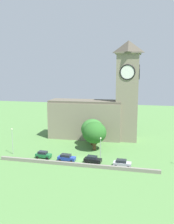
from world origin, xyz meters
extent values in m
plane|color=#517F42|center=(0.00, 15.00, 0.00)|extent=(200.00, 200.00, 0.00)
cube|color=gray|center=(-3.82, 22.50, 6.42)|extent=(25.64, 9.69, 12.84)
cube|color=#5C5547|center=(-3.82, 22.50, 13.19)|extent=(25.62, 8.97, 0.70)
cube|color=gray|center=(10.69, 22.89, 14.60)|extent=(7.43, 7.43, 29.21)
cube|color=#675F4F|center=(10.69, 22.89, 29.46)|extent=(8.61, 8.61, 0.50)
pyramid|color=#484338|center=(10.69, 22.89, 31.69)|extent=(7.80, 7.80, 3.98)
cylinder|color=white|center=(10.79, 19.21, 23.36)|extent=(4.63, 0.24, 4.63)
torus|color=black|center=(10.79, 19.21, 23.36)|extent=(5.06, 0.55, 5.05)
cylinder|color=white|center=(14.37, 22.99, 23.36)|extent=(0.24, 4.63, 4.63)
torus|color=black|center=(14.37, 22.99, 23.36)|extent=(0.55, 5.06, 5.05)
cube|color=gray|center=(0.00, -4.59, 0.44)|extent=(41.47, 0.70, 0.89)
cube|color=#1E6B38|center=(-10.18, -0.93, 0.77)|extent=(4.39, 2.03, 0.86)
cube|color=#1E232B|center=(-10.40, -0.91, 1.54)|extent=(2.49, 1.71, 0.68)
cylinder|color=black|center=(-8.67, -0.12, 0.34)|extent=(0.70, 0.36, 0.69)
cylinder|color=black|center=(-8.78, -1.90, 0.34)|extent=(0.70, 0.36, 0.69)
cylinder|color=black|center=(-11.59, 0.05, 0.34)|extent=(0.70, 0.36, 0.69)
cylinder|color=black|center=(-11.69, -1.73, 0.34)|extent=(0.70, 0.36, 0.69)
cube|color=#233D9E|center=(-3.26, -1.63, 0.75)|extent=(4.80, 2.03, 0.83)
cube|color=#1E232B|center=(-3.50, -1.62, 1.50)|extent=(2.71, 1.71, 0.66)
cylinder|color=black|center=(-1.62, -0.80, 0.33)|extent=(0.68, 0.36, 0.67)
cylinder|color=black|center=(-1.70, -2.61, 0.33)|extent=(0.68, 0.36, 0.67)
cylinder|color=black|center=(-4.82, -0.66, 0.33)|extent=(0.68, 0.36, 0.67)
cylinder|color=black|center=(-4.90, -2.47, 0.33)|extent=(0.68, 0.36, 0.67)
cube|color=black|center=(3.78, -1.30, 0.74)|extent=(4.70, 2.39, 0.82)
cube|color=#1E232B|center=(3.55, -1.27, 1.48)|extent=(2.70, 1.95, 0.65)
cylinder|color=black|center=(5.41, -0.50, 0.33)|extent=(0.69, 0.41, 0.66)
cylinder|color=black|center=(5.20, -2.41, 0.33)|extent=(0.69, 0.41, 0.66)
cylinder|color=black|center=(2.35, -0.18, 0.33)|extent=(0.69, 0.41, 0.66)
cylinder|color=black|center=(2.15, -2.09, 0.33)|extent=(0.69, 0.41, 0.66)
cube|color=silver|center=(11.52, -2.28, 0.75)|extent=(4.48, 1.98, 0.83)
cube|color=#1E232B|center=(11.29, -2.28, 1.49)|extent=(2.52, 1.72, 0.66)
cylinder|color=black|center=(13.04, -1.36, 0.33)|extent=(0.67, 0.35, 0.66)
cylinder|color=black|center=(13.01, -3.26, 0.33)|extent=(0.67, 0.35, 0.66)
cylinder|color=black|center=(10.02, -1.30, 0.33)|extent=(0.67, 0.35, 0.66)
cylinder|color=black|center=(9.99, -3.21, 0.33)|extent=(0.67, 0.35, 0.66)
cylinder|color=#9EA0A5|center=(-20.11, 0.19, 3.56)|extent=(0.14, 0.14, 7.11)
sphere|color=#F4EFCC|center=(-20.11, 0.19, 7.33)|extent=(0.44, 0.44, 0.44)
cylinder|color=#9EA0A5|center=(5.53, 0.32, 3.01)|extent=(0.14, 0.14, 6.02)
sphere|color=#F4EFCC|center=(5.53, 0.32, 6.24)|extent=(0.44, 0.44, 0.44)
cylinder|color=brown|center=(2.11, 9.00, 1.38)|extent=(1.02, 1.02, 2.75)
ellipsoid|color=#286023|center=(2.11, 9.00, 5.47)|extent=(7.26, 7.26, 6.53)
cylinder|color=brown|center=(0.40, 14.12, 1.29)|extent=(1.01, 1.01, 2.57)
ellipsoid|color=#33702D|center=(0.40, 14.12, 5.28)|extent=(7.22, 7.22, 6.49)
camera|label=1|loc=(16.04, -60.85, 23.58)|focal=39.14mm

